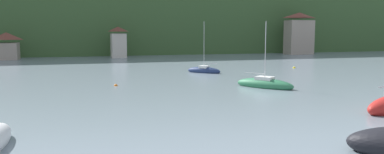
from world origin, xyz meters
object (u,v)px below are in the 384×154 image
object	(u,v)px
sailboat_mid_3	(265,84)
mooring_buoy_near	(294,68)
shore_building_central	(118,42)
mooring_buoy_mid	(116,86)
shore_building_eastcentral	(299,34)
sailboat_far_2	(204,71)
shore_building_westcentral	(7,46)

from	to	relation	value
sailboat_mid_3	mooring_buoy_near	bearing A→B (deg)	105.53
shore_building_central	mooring_buoy_mid	bearing A→B (deg)	-95.81
shore_building_eastcentral	mooring_buoy_near	world-z (taller)	shore_building_eastcentral
sailboat_far_2	mooring_buoy_mid	bearing A→B (deg)	82.19
shore_building_eastcentral	mooring_buoy_near	size ratio (longest dim) A/B	22.58
mooring_buoy_near	mooring_buoy_mid	distance (m)	31.77
shore_building_central	shore_building_eastcentral	bearing A→B (deg)	-0.91
shore_building_central	sailboat_mid_3	distance (m)	52.84
shore_building_eastcentral	mooring_buoy_mid	xyz separation A→B (m)	(-50.72, -45.47, -5.20)
shore_building_westcentral	sailboat_mid_3	xyz separation A→B (m)	(33.18, -51.19, -2.43)
shore_building_westcentral	shore_building_central	size ratio (longest dim) A/B	0.82
sailboat_far_2	mooring_buoy_near	size ratio (longest dim) A/B	15.91
shore_building_eastcentral	mooring_buoy_mid	distance (m)	68.32
shore_building_eastcentral	sailboat_mid_3	distance (m)	62.55
shore_building_westcentral	mooring_buoy_mid	bearing A→B (deg)	-68.14
shore_building_eastcentral	mooring_buoy_mid	bearing A→B (deg)	-138.12
sailboat_far_2	shore_building_westcentral	bearing A→B (deg)	-3.14
mooring_buoy_near	sailboat_mid_3	bearing A→B (deg)	-128.89
shore_building_westcentral	mooring_buoy_mid	size ratio (longest dim) A/B	14.09
shore_building_eastcentral	sailboat_far_2	size ratio (longest dim) A/B	1.42
sailboat_far_2	mooring_buoy_near	xyz separation A→B (m)	(16.04, 2.41, -0.30)
shore_building_eastcentral	sailboat_far_2	bearing A→B (deg)	-136.49
sailboat_mid_3	mooring_buoy_mid	bearing A→B (deg)	-146.05
shore_building_eastcentral	mooring_buoy_near	xyz separation A→B (m)	(-21.43, -33.16, -5.20)
shore_building_westcentral	sailboat_far_2	size ratio (longest dim) A/B	0.75
mooring_buoy_mid	sailboat_mid_3	bearing A→B (deg)	-20.47
sailboat_far_2	mooring_buoy_mid	xyz separation A→B (m)	(-13.24, -9.90, -0.30)
shore_building_eastcentral	shore_building_central	bearing A→B (deg)	179.09
sailboat_far_2	shore_building_central	bearing A→B (deg)	-31.34
shore_building_eastcentral	mooring_buoy_near	bearing A→B (deg)	-122.88
shore_building_eastcentral	mooring_buoy_mid	world-z (taller)	shore_building_eastcentral
shore_building_westcentral	sailboat_far_2	bearing A→B (deg)	-48.56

